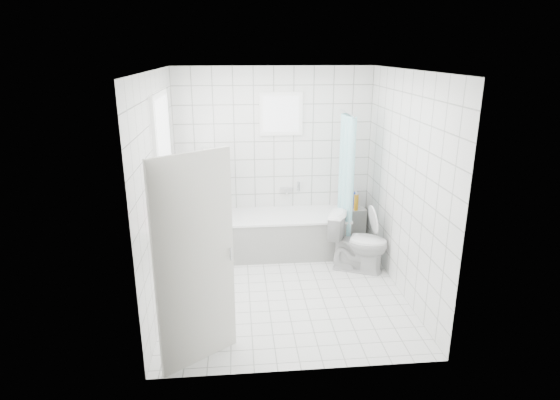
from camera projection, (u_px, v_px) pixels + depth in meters
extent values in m
plane|color=white|center=(284.00, 290.00, 5.71)|extent=(3.00, 3.00, 0.00)
plane|color=white|center=(285.00, 70.00, 4.92)|extent=(3.00, 3.00, 0.00)
cube|color=white|center=(274.00, 159.00, 6.74)|extent=(2.80, 0.02, 2.60)
cube|color=white|center=(304.00, 239.00, 3.89)|extent=(2.80, 0.02, 2.60)
cube|color=white|center=(160.00, 192.00, 5.19)|extent=(0.02, 3.00, 2.60)
cube|color=white|center=(404.00, 185.00, 5.44)|extent=(0.02, 3.00, 2.60)
cube|color=white|center=(165.00, 159.00, 5.39)|extent=(0.01, 0.90, 1.40)
cube|color=white|center=(281.00, 114.00, 6.50)|extent=(0.50, 0.01, 0.50)
cube|color=white|center=(174.00, 219.00, 5.62)|extent=(0.18, 1.02, 0.08)
cube|color=silver|center=(195.00, 263.00, 4.15)|extent=(0.67, 0.51, 2.00)
cube|color=white|center=(282.00, 235.00, 6.70)|extent=(1.85, 0.75, 0.55)
cube|color=white|center=(282.00, 216.00, 6.61)|extent=(1.87, 0.77, 0.03)
cube|color=white|center=(210.00, 207.00, 6.42)|extent=(0.15, 0.85, 1.50)
cube|color=white|center=(351.00, 226.00, 7.04)|extent=(0.40, 0.24, 0.55)
imported|color=silver|center=(358.00, 242.00, 6.15)|extent=(0.87, 0.71, 0.78)
cylinder|color=silver|center=(347.00, 113.00, 6.23)|extent=(0.02, 0.80, 0.02)
cube|color=silver|center=(286.00, 190.00, 6.85)|extent=(0.18, 0.06, 0.06)
imported|color=silver|center=(175.00, 201.00, 5.67)|extent=(0.15, 0.15, 0.30)
imported|color=pink|center=(170.00, 214.00, 5.23)|extent=(0.16, 0.16, 0.29)
imported|color=#DB6DCA|center=(177.00, 202.00, 5.85)|extent=(0.08, 0.08, 0.17)
imported|color=white|center=(174.00, 209.00, 5.57)|extent=(0.19, 0.19, 0.19)
imported|color=#34ECE0|center=(172.00, 214.00, 5.41)|extent=(0.11, 0.11, 0.17)
cylinder|color=red|center=(348.00, 201.00, 6.94)|extent=(0.06, 0.06, 0.23)
cylinder|color=#163AB2|center=(355.00, 200.00, 6.94)|extent=(0.06, 0.06, 0.25)
cylinder|color=#FFA81A|center=(356.00, 202.00, 6.86)|extent=(0.06, 0.06, 0.24)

